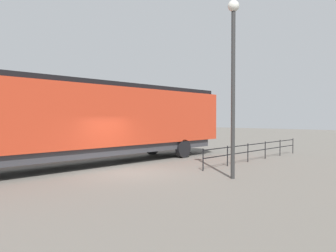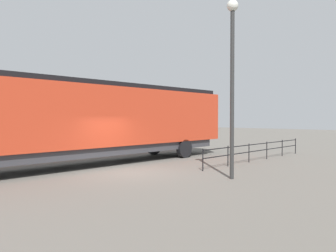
{
  "view_description": "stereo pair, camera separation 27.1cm",
  "coord_description": "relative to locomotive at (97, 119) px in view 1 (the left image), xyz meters",
  "views": [
    {
      "loc": [
        11.09,
        -9.53,
        2.4
      ],
      "look_at": [
        0.52,
        1.95,
        2.01
      ],
      "focal_mm": 35.65,
      "sensor_mm": 36.0,
      "label": 1
    },
    {
      "loc": [
        11.29,
        -9.34,
        2.4
      ],
      "look_at": [
        0.52,
        1.95,
        2.01
      ],
      "focal_mm": 35.65,
      "sensor_mm": 36.0,
      "label": 2
    }
  ],
  "objects": [
    {
      "name": "ground_plane",
      "position": [
        3.08,
        -0.5,
        -2.35
      ],
      "size": [
        120.0,
        120.0,
        0.0
      ],
      "primitive_type": "plane",
      "color": "#666059"
    },
    {
      "name": "locomotive",
      "position": [
        0.0,
        0.0,
        0.0
      ],
      "size": [
        2.94,
        18.1,
        4.18
      ],
      "color": "red",
      "rests_on": "ground_plane"
    },
    {
      "name": "lamp_post",
      "position": [
        7.18,
        1.32,
        2.14
      ],
      "size": [
        0.45,
        0.45,
        6.97
      ],
      "color": "#2D2D2D",
      "rests_on": "ground_plane"
    },
    {
      "name": "platform_fence",
      "position": [
        5.19,
        7.1,
        -1.68
      ],
      "size": [
        0.05,
        10.14,
        1.01
      ],
      "color": "black",
      "rests_on": "ground_plane"
    }
  ]
}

